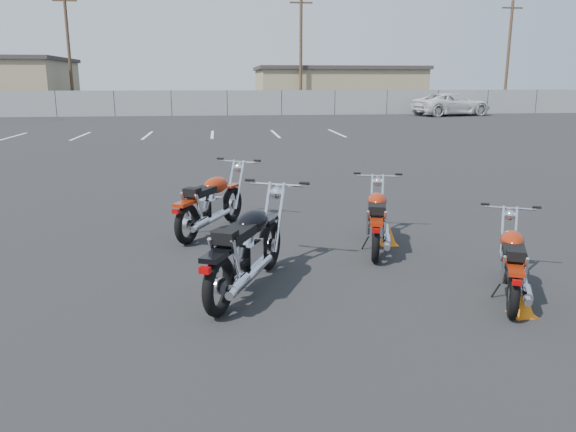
{
  "coord_description": "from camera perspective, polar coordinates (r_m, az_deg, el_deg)",
  "views": [
    {
      "loc": [
        -0.73,
        -6.9,
        2.48
      ],
      "look_at": [
        0.2,
        0.6,
        0.65
      ],
      "focal_mm": 35.0,
      "sensor_mm": 36.0,
      "label": 1
    }
  ],
  "objects": [
    {
      "name": "white_van",
      "position": [
        43.23,
        16.32,
        11.44
      ],
      "size": [
        4.2,
        7.11,
        2.53
      ],
      "primitive_type": "imported",
      "rotation": [
        0.0,
        0.0,
        1.82
      ],
      "color": "silver",
      "rests_on": "ground"
    },
    {
      "name": "training_cone_far",
      "position": [
        6.63,
        22.8,
        -8.06
      ],
      "size": [
        0.26,
        0.26,
        0.31
      ],
      "color": "orange",
      "rests_on": "ground"
    },
    {
      "name": "ground",
      "position": [
        7.37,
        -0.97,
        -6.05
      ],
      "size": [
        120.0,
        120.0,
        0.0
      ],
      "primitive_type": "plane",
      "color": "black",
      "rests_on": "ground"
    },
    {
      "name": "utility_pole_d",
      "position": [
        53.07,
        21.47,
        15.06
      ],
      "size": [
        1.8,
        0.24,
        9.0
      ],
      "color": "#402C1D",
      "rests_on": "ground"
    },
    {
      "name": "utility_pole_c",
      "position": [
        46.45,
        1.31,
        16.3
      ],
      "size": [
        1.8,
        0.24,
        9.0
      ],
      "color": "#402C1D",
      "rests_on": "ground"
    },
    {
      "name": "motorcycle_second_black",
      "position": [
        6.73,
        -4.17,
        -3.27
      ],
      "size": [
        1.44,
        2.31,
        1.16
      ],
      "color": "black",
      "rests_on": "ground"
    },
    {
      "name": "utility_pole_b",
      "position": [
        48.29,
        -21.36,
        15.31
      ],
      "size": [
        1.8,
        0.24,
        9.0
      ],
      "color": "#402C1D",
      "rests_on": "ground"
    },
    {
      "name": "chainlink_fence",
      "position": [
        41.94,
        -6.2,
        11.35
      ],
      "size": [
        80.06,
        0.06,
        1.8
      ],
      "color": "gray",
      "rests_on": "ground"
    },
    {
      "name": "motorcycle_rear_red",
      "position": [
        7.03,
        21.8,
        -4.43
      ],
      "size": [
        1.15,
        1.83,
        0.93
      ],
      "color": "black",
      "rests_on": "ground"
    },
    {
      "name": "motorcycle_front_red",
      "position": [
        9.41,
        -7.8,
        1.34
      ],
      "size": [
        1.47,
        2.16,
        1.11
      ],
      "color": "black",
      "rests_on": "ground"
    },
    {
      "name": "parking_line_stripes",
      "position": [
        27.08,
        -10.91,
        8.1
      ],
      "size": [
        15.12,
        4.0,
        0.01
      ],
      "color": "silver",
      "rests_on": "ground"
    },
    {
      "name": "tan_building_east",
      "position": [
        52.03,
        4.95,
        12.85
      ],
      "size": [
        14.4,
        9.4,
        3.7
      ],
      "color": "#93855F",
      "rests_on": "ground"
    },
    {
      "name": "motorcycle_third_red",
      "position": [
        8.52,
        9.04,
        -0.31
      ],
      "size": [
        0.99,
        2.04,
        1.0
      ],
      "color": "black",
      "rests_on": "ground"
    },
    {
      "name": "training_cone_near",
      "position": [
        8.82,
        10.14,
        -1.83
      ],
      "size": [
        0.28,
        0.28,
        0.33
      ],
      "color": "orange",
      "rests_on": "ground"
    }
  ]
}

